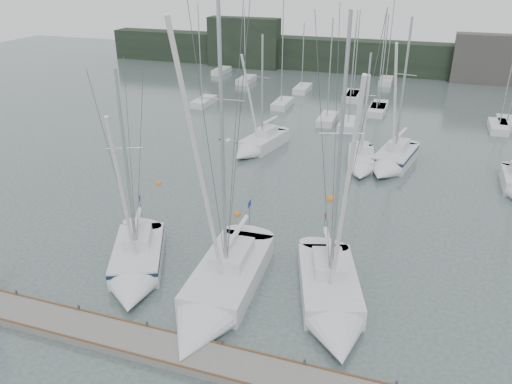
% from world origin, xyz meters
% --- Properties ---
extents(ground, '(160.00, 160.00, 0.00)m').
position_xyz_m(ground, '(0.00, 0.00, 0.00)').
color(ground, '#414F4D').
rests_on(ground, ground).
extents(dock, '(24.00, 2.00, 0.40)m').
position_xyz_m(dock, '(0.00, -5.00, 0.20)').
color(dock, '#62615D').
rests_on(dock, ground).
extents(far_treeline, '(90.00, 4.00, 5.00)m').
position_xyz_m(far_treeline, '(0.00, 62.00, 2.50)').
color(far_treeline, black).
rests_on(far_treeline, ground).
extents(far_building_left, '(12.00, 3.00, 8.00)m').
position_xyz_m(far_building_left, '(-20.00, 60.00, 4.00)').
color(far_building_left, black).
rests_on(far_building_left, ground).
extents(far_building_right, '(10.00, 3.00, 7.00)m').
position_xyz_m(far_building_right, '(18.00, 60.00, 3.50)').
color(far_building_right, '#403E3B').
rests_on(far_building_right, ground).
extents(mast_forest, '(52.31, 27.34, 14.62)m').
position_xyz_m(mast_forest, '(7.01, 42.44, 0.47)').
color(mast_forest, silver).
rests_on(mast_forest, ground).
extents(sailboat_near_left, '(5.97, 8.59, 12.87)m').
position_xyz_m(sailboat_near_left, '(-5.05, -0.05, 0.58)').
color(sailboat_near_left, silver).
rests_on(sailboat_near_left, ground).
extents(sailboat_near_center, '(3.81, 11.33, 18.47)m').
position_xyz_m(sailboat_near_center, '(0.43, -1.16, 0.60)').
color(sailboat_near_center, silver).
rests_on(sailboat_near_center, ground).
extents(sailboat_near_right, '(5.59, 9.60, 16.04)m').
position_xyz_m(sailboat_near_right, '(6.45, 0.21, 0.58)').
color(sailboat_near_right, silver).
rests_on(sailboat_near_right, ground).
extents(sailboat_mid_b, '(4.15, 8.18, 11.56)m').
position_xyz_m(sailboat_mid_b, '(-5.03, 21.93, 0.57)').
color(sailboat_mid_b, silver).
rests_on(sailboat_mid_b, ground).
extents(sailboat_mid_c, '(3.02, 6.97, 10.59)m').
position_xyz_m(sailboat_mid_c, '(5.07, 20.68, 0.53)').
color(sailboat_mid_c, silver).
rests_on(sailboat_mid_c, ground).
extents(sailboat_mid_d, '(4.31, 8.32, 13.59)m').
position_xyz_m(sailboat_mid_d, '(7.60, 21.62, 0.65)').
color(sailboat_mid_d, silver).
rests_on(sailboat_mid_d, ground).
extents(buoy_a, '(0.52, 0.52, 0.52)m').
position_xyz_m(buoy_a, '(-2.19, 9.20, 0.00)').
color(buoy_a, orange).
rests_on(buoy_a, ground).
extents(buoy_b, '(0.61, 0.61, 0.61)m').
position_xyz_m(buoy_b, '(3.75, 13.83, 0.00)').
color(buoy_b, orange).
rests_on(buoy_b, ground).
extents(buoy_c, '(0.50, 0.50, 0.50)m').
position_xyz_m(buoy_c, '(-10.30, 12.24, 0.00)').
color(buoy_c, orange).
rests_on(buoy_c, ground).
extents(seagull, '(1.03, 0.49, 0.20)m').
position_xyz_m(seagull, '(0.35, 1.44, 8.56)').
color(seagull, silver).
rests_on(seagull, ground).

